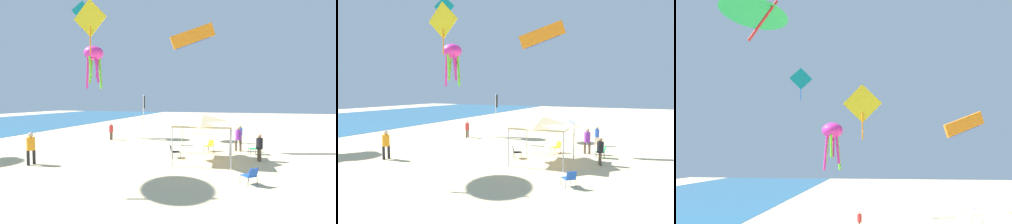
{
  "view_description": "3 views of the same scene",
  "coord_description": "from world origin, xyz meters",
  "views": [
    {
      "loc": [
        -15.56,
        -1.45,
        3.8
      ],
      "look_at": [
        -1.07,
        2.63,
        3.07
      ],
      "focal_mm": 26.99,
      "sensor_mm": 36.0,
      "label": 1
    },
    {
      "loc": [
        -17.05,
        -5.02,
        4.55
      ],
      "look_at": [
        0.83,
        3.61,
        3.03
      ],
      "focal_mm": 30.71,
      "sensor_mm": 36.0,
      "label": 2
    },
    {
      "loc": [
        -20.94,
        8.5,
        6.4
      ],
      "look_at": [
        -1.07,
        10.74,
        9.09
      ],
      "focal_mm": 33.21,
      "sensor_mm": 36.0,
      "label": 3
    }
  ],
  "objects": [
    {
      "name": "person_far_stroller",
      "position": [
        7.2,
        -1.59,
        0.93
      ],
      "size": [
        0.38,
        0.38,
        1.58
      ],
      "rotation": [
        0.0,
        0.0,
        3.91
      ],
      "color": "#C6B28C",
      "rests_on": "ground"
    },
    {
      "name": "folding_chair_left_of_tent",
      "position": [
        -3.92,
        -1.99,
        0.47
      ],
      "size": [
        0.81,
        0.8,
        0.82
      ],
      "rotation": [
        0.0,
        0.0,
        2.27
      ],
      "color": "black",
      "rests_on": "ground"
    },
    {
      "name": "person_watching_sky",
      "position": [
        5.96,
        10.24,
        0.94
      ],
      "size": [
        0.43,
        0.38,
        1.61
      ],
      "rotation": [
        0.0,
        0.0,
        3.15
      ],
      "color": "brown",
      "rests_on": "ground"
    },
    {
      "name": "canopy_tent",
      "position": [
        0.02,
        0.65,
        2.55
      ],
      "size": [
        3.59,
        3.51,
        2.9
      ],
      "rotation": [
        0.0,
        0.0,
        0.05
      ],
      "color": "#B7B7BC",
      "rests_on": "ground"
    },
    {
      "name": "folding_chair_facing_ocean",
      "position": [
        0.28,
        2.61,
        0.47
      ],
      "size": [
        0.76,
        0.8,
        0.82
      ],
      "rotation": [
        0.0,
        0.0,
        0.53
      ],
      "color": "black",
      "rests_on": "ground"
    },
    {
      "name": "folding_chair_right_of_tent",
      "position": [
        2.86,
        -2.56,
        0.47
      ],
      "size": [
        0.65,
        0.73,
        0.82
      ],
      "rotation": [
        0.0,
        0.0,
        3.38
      ],
      "color": "black",
      "rests_on": "ground"
    },
    {
      "name": "kite_diamond_yellow",
      "position": [
        1.83,
        9.7,
        9.96
      ],
      "size": [
        0.16,
        2.9,
        4.14
      ],
      "rotation": [
        0.0,
        0.0,
        1.51
      ],
      "color": "yellow"
    },
    {
      "name": "folding_chair_near_cooler",
      "position": [
        3.1,
        0.61,
        0.47
      ],
      "size": [
        0.81,
        0.79,
        0.82
      ],
      "rotation": [
        0.0,
        0.0,
        4.07
      ],
      "color": "black",
      "rests_on": "ground"
    },
    {
      "name": "beach_umbrella",
      "position": [
        7.74,
        1.14,
        1.97
      ],
      "size": [
        1.95,
        1.96,
        2.32
      ],
      "color": "silver",
      "rests_on": "ground"
    },
    {
      "name": "person_kite_handler",
      "position": [
        3.68,
        -1.44,
        1.07
      ],
      "size": [
        0.43,
        0.49,
        1.83
      ],
      "rotation": [
        0.0,
        0.0,
        1.51
      ],
      "color": "brown",
      "rests_on": "ground"
    },
    {
      "name": "kite_parafoil_orange",
      "position": [
        3.63,
        2.0,
        8.61
      ],
      "size": [
        1.51,
        3.34,
        2.1
      ],
      "rotation": [
        0.0,
        0.0,
        1.92
      ],
      "color": "orange"
    },
    {
      "name": "ground",
      "position": [
        0.0,
        0.0,
        -0.05
      ],
      "size": [
        120.0,
        120.0,
        0.1
      ],
      "primitive_type": "cube",
      "color": "beige"
    },
    {
      "name": "person_beachcomber",
      "position": [
        -3.68,
        10.22,
        1.12
      ],
      "size": [
        0.49,
        0.45,
        1.91
      ],
      "rotation": [
        0.0,
        0.0,
        5.96
      ],
      "color": "black",
      "rests_on": "ground"
    },
    {
      "name": "banner_flag",
      "position": [
        4.57,
        6.37,
        2.55
      ],
      "size": [
        0.36,
        0.06,
        4.26
      ],
      "color": "silver",
      "rests_on": "ground"
    },
    {
      "name": "kite_octopus_magenta",
      "position": [
        7.15,
        12.75,
        8.29
      ],
      "size": [
        1.93,
        1.93,
        4.28
      ],
      "rotation": [
        0.0,
        0.0,
        6.28
      ],
      "color": "#E02D9E"
    },
    {
      "name": "person_near_umbrella",
      "position": [
        0.87,
        -2.71,
        0.99
      ],
      "size": [
        0.44,
        0.4,
        1.68
      ],
      "rotation": [
        0.0,
        0.0,
        0.24
      ],
      "color": "brown",
      "rests_on": "ground"
    },
    {
      "name": "kite_diamond_teal",
      "position": [
        11.35,
        16.87,
        14.38
      ],
      "size": [
        0.92,
        2.37,
        3.58
      ],
      "rotation": [
        0.0,
        0.0,
        2.05
      ],
      "color": "teal"
    }
  ]
}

